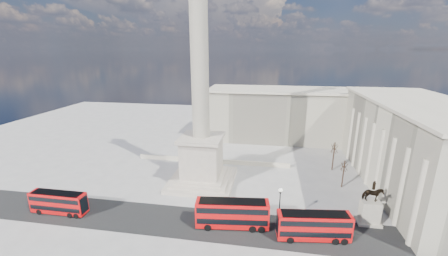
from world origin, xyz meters
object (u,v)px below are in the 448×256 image
nelsons_column (201,127)px  equestrian_statue (370,209)px  red_bus_a (59,202)px  pedestrian_standing (306,217)px  red_bus_b (233,213)px  red_bus_c (314,226)px  pedestrian_crossing (253,211)px  pedestrian_walking (313,218)px  victorian_lamp (280,204)px

nelsons_column → equestrian_statue: 34.83m
red_bus_a → pedestrian_standing: 44.04m
red_bus_b → pedestrian_standing: size_ratio=7.20×
red_bus_b → red_bus_a: bearing=175.9°
red_bus_c → red_bus_a: bearing=173.2°
nelsons_column → red_bus_c: nelsons_column is taller
nelsons_column → pedestrian_crossing: bearing=-42.8°
red_bus_a → pedestrian_crossing: (34.62, 4.99, -1.39)m
pedestrian_walking → pedestrian_crossing: bearing=164.3°
nelsons_column → pedestrian_walking: nelsons_column is taller
victorian_lamp → pedestrian_walking: 7.05m
nelsons_column → red_bus_a: 29.78m
red_bus_a → red_bus_b: red_bus_b is taller
pedestrian_standing → red_bus_c: bearing=87.4°
red_bus_c → pedestrian_walking: 4.82m
red_bus_c → pedestrian_standing: bearing=90.3°
red_bus_a → pedestrian_walking: (45.03, 4.58, -1.35)m
nelsons_column → pedestrian_walking: (22.39, -11.50, -12.10)m
pedestrian_walking → red_bus_a: bearing=172.4°
red_bus_a → red_bus_c: 44.36m
red_bus_c → victorian_lamp: victorian_lamp is taller
red_bus_b → red_bus_c: (12.87, -0.99, -0.18)m
red_bus_a → red_bus_b: (31.49, 1.06, 0.39)m
victorian_lamp → pedestrian_crossing: (-4.49, 2.35, -3.34)m
nelsons_column → pedestrian_standing: nelsons_column is taller
red_bus_a → victorian_lamp: victorian_lamp is taller
equestrian_statue → pedestrian_walking: bearing=-172.0°
red_bus_c → pedestrian_walking: bearing=74.6°
equestrian_statue → pedestrian_crossing: equestrian_statue is taller
red_bus_a → red_bus_b: 31.51m
red_bus_c → equestrian_statue: (9.98, 5.81, 0.36)m
pedestrian_crossing → pedestrian_walking: bearing=-99.5°
red_bus_c → pedestrian_crossing: size_ratio=7.41×
nelsons_column → victorian_lamp: size_ratio=7.14×
pedestrian_standing → red_bus_a: bearing=-3.9°
victorian_lamp → pedestrian_standing: size_ratio=4.11×
red_bus_a → red_bus_c: red_bus_c is taller
red_bus_c → pedestrian_standing: red_bus_c is taller
pedestrian_standing → nelsons_column: bearing=-38.4°
victorian_lamp → pedestrian_crossing: 6.07m
victorian_lamp → red_bus_a: bearing=-176.1°
pedestrian_standing → equestrian_statue: bearing=177.2°
nelsons_column → equestrian_statue: bearing=-17.8°
red_bus_c → equestrian_statue: equestrian_statue is taller
red_bus_c → victorian_lamp: 6.10m
red_bus_c → pedestrian_walking: (0.67, 4.51, -1.57)m
red_bus_a → pedestrian_walking: bearing=6.0°
red_bus_b → pedestrian_crossing: (3.13, 3.93, -1.79)m
red_bus_c → victorian_lamp: size_ratio=1.64×
pedestrian_crossing → pedestrian_standing: bearing=-99.8°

